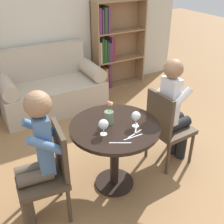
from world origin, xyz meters
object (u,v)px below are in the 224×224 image
person_right (174,110)px  bookshelf_right (112,47)px  wine_glass_left (103,125)px  person_left (36,156)px  wine_glass_right (136,116)px  flower_vase (109,115)px  chair_right (166,126)px  couch (51,89)px  chair_left (49,170)px

person_right → bookshelf_right: bearing=-15.2°
wine_glass_left → person_left: bearing=174.4°
wine_glass_right → flower_vase: bearing=137.6°
chair_right → flower_vase: (-0.69, 0.03, 0.31)m
couch → wine_glass_right: couch is taller
chair_left → wine_glass_right: bearing=91.6°
wine_glass_left → wine_glass_right: size_ratio=0.98×
wine_glass_left → wine_glass_right: 0.32m
couch → person_left: size_ratio=1.22×
couch → wine_glass_right: bearing=-85.4°
bookshelf_right → person_right: size_ratio=1.19×
bookshelf_right → chair_right: size_ratio=1.65×
person_right → couch: bearing=18.4°
couch → flower_vase: bearing=-90.7°
bookshelf_right → chair_right: bearing=-104.0°
bookshelf_right → wine_glass_right: 2.56m
chair_right → person_left: 1.44m
couch → wine_glass_left: size_ratio=10.18×
bookshelf_right → person_left: size_ratio=1.19×
bookshelf_right → wine_glass_left: bearing=-120.9°
chair_right → wine_glass_left: bearing=94.5°
person_left → wine_glass_left: (0.60, -0.06, 0.15)m
couch → person_right: person_right is taller
wine_glass_left → wine_glass_right: (0.32, -0.03, 0.00)m
bookshelf_right → wine_glass_right: (-1.05, -2.33, 0.11)m
person_left → flower_vase: person_left is taller
couch → chair_right: 2.04m
bookshelf_right → chair_left: (-1.89, -2.26, -0.22)m
bookshelf_right → chair_left: bearing=-129.9°
chair_right → wine_glass_left: (-0.83, -0.11, 0.33)m
flower_vase → couch: bearing=89.3°
chair_left → chair_right: size_ratio=1.00×
bookshelf_right → wine_glass_right: bookshelf_right is taller
couch → wine_glass_left: bearing=-94.4°
chair_right → person_right: (0.09, 0.01, 0.16)m
person_left → flower_vase: (0.73, 0.09, 0.13)m
chair_left → person_left: bearing=-94.4°
person_left → flower_vase: size_ratio=5.38×
chair_left → person_right: (1.43, 0.08, 0.16)m
flower_vase → person_right: bearing=-1.6°
couch → chair_left: size_ratio=1.69×
bookshelf_right → flower_vase: bookshelf_right is taller
couch → person_right: 2.08m
wine_glass_left → wine_glass_right: wine_glass_right is taller
couch → chair_left: bearing=-108.6°
chair_left → person_left: (-0.09, 0.02, 0.18)m
chair_left → chair_right: bearing=99.4°
bookshelf_right → wine_glass_left: 2.68m
flower_vase → person_left: bearing=-173.3°
bookshelf_right → couch: bearing=-167.5°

